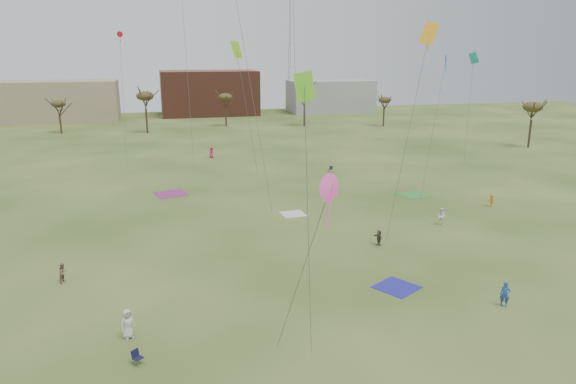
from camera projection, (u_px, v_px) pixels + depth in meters
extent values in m
plane|color=#2D4916|center=(333.00, 316.00, 35.38)|extent=(260.00, 260.00, 0.00)
imported|color=silver|center=(128.00, 324.00, 32.47)|extent=(1.10, 0.98, 1.89)
imported|color=#204593|center=(505.00, 294.00, 36.50)|extent=(0.78, 0.75, 1.80)
imported|color=#7C5E4F|center=(63.00, 273.00, 40.39)|extent=(0.88, 0.94, 1.53)
imported|color=#4D4137|center=(379.00, 238.00, 48.12)|extent=(0.52, 1.37, 1.45)
imported|color=orange|center=(491.00, 200.00, 60.10)|extent=(0.63, 1.03, 1.55)
imported|color=white|center=(442.00, 217.00, 53.69)|extent=(1.11, 1.11, 1.82)
imported|color=#BD2053|center=(211.00, 152.00, 87.82)|extent=(1.04, 0.97, 1.79)
cube|color=#27249E|center=(397.00, 287.00, 39.68)|extent=(3.84, 3.84, 0.03)
cube|color=silver|center=(293.00, 214.00, 57.57)|extent=(2.62, 2.62, 0.03)
cube|color=#932D75|center=(171.00, 194.00, 65.68)|extent=(4.46, 4.46, 0.03)
cube|color=green|center=(414.00, 195.00, 65.25)|extent=(3.86, 3.86, 0.03)
cube|color=#131434|center=(138.00, 358.00, 29.79)|extent=(0.70, 0.70, 0.04)
cube|color=#131434|center=(135.00, 353.00, 29.85)|extent=(0.47, 0.42, 0.44)
cube|color=#141D38|center=(330.00, 169.00, 77.45)|extent=(0.71, 0.71, 0.04)
cube|color=#141D38|center=(331.00, 168.00, 77.59)|extent=(0.46, 0.44, 0.44)
cube|color=#6BD024|center=(304.00, 87.00, 29.57)|extent=(0.82, 0.82, 1.61)
cube|color=#6BD024|center=(304.00, 97.00, 29.72)|extent=(0.08, 0.08, 1.45)
cylinder|color=#4C4C51|center=(308.00, 219.00, 29.50)|extent=(0.66, 3.97, 14.33)
cone|color=#F84EAF|center=(330.00, 188.00, 26.44)|extent=(1.47, 0.11, 1.47)
cube|color=#F84EAF|center=(330.00, 206.00, 26.68)|extent=(0.08, 0.08, 2.40)
cylinder|color=#4C4C51|center=(302.00, 272.00, 28.22)|extent=(2.41, 1.82, 9.64)
cube|color=orange|center=(429.00, 33.00, 44.46)|extent=(0.92, 0.92, 1.81)
cube|color=orange|center=(429.00, 41.00, 44.62)|extent=(0.08, 0.08, 1.63)
cylinder|color=#4C4C51|center=(407.00, 140.00, 45.62)|extent=(3.72, 1.49, 17.70)
cylinder|color=#4C4C51|center=(249.00, 79.00, 53.31)|extent=(3.64, 3.83, 27.11)
cone|color=#258DD5|center=(446.00, 57.00, 59.67)|extent=(1.17, 0.09, 1.17)
cube|color=#258DD5|center=(446.00, 64.00, 59.86)|extent=(0.08, 0.08, 1.92)
cylinder|color=#4C4C51|center=(433.00, 128.00, 59.78)|extent=(3.80, 3.13, 15.60)
cube|color=#A4F729|center=(236.00, 49.00, 67.59)|extent=(1.10, 1.10, 2.16)
cube|color=#A4F729|center=(237.00, 56.00, 67.79)|extent=(0.08, 0.08, 1.94)
cylinder|color=#4C4C51|center=(247.00, 113.00, 70.72)|extent=(2.80, 1.51, 16.46)
cone|color=#B31313|center=(120.00, 34.00, 77.26)|extent=(0.86, 0.06, 0.86)
cube|color=#B31313|center=(120.00, 38.00, 77.40)|extent=(0.08, 0.08, 1.40)
cylinder|color=#4C4C51|center=(123.00, 100.00, 76.95)|extent=(0.25, 5.76, 18.67)
cube|color=#189080|center=(474.00, 58.00, 78.58)|extent=(0.87, 0.87, 1.71)
cube|color=#189080|center=(473.00, 62.00, 78.74)|extent=(0.08, 0.08, 1.54)
cylinder|color=#4C4C51|center=(469.00, 111.00, 78.77)|extent=(2.27, 3.27, 15.27)
cylinder|color=#4C4C51|center=(187.00, 71.00, 73.27)|extent=(0.34, 4.78, 27.11)
cylinder|color=#3A2B1E|center=(60.00, 123.00, 113.73)|extent=(0.40, 0.40, 4.32)
ellipsoid|color=#473D1E|center=(58.00, 104.00, 112.65)|extent=(3.02, 3.02, 1.58)
cylinder|color=#3A2B1E|center=(147.00, 120.00, 114.17)|extent=(0.40, 0.40, 5.40)
ellipsoid|color=#473D1E|center=(145.00, 96.00, 112.83)|extent=(3.78, 3.78, 1.98)
cylinder|color=#3A2B1E|center=(226.00, 117.00, 124.21)|extent=(0.40, 0.40, 4.68)
ellipsoid|color=#473D1E|center=(225.00, 97.00, 123.04)|extent=(3.28, 3.28, 1.72)
cylinder|color=#3A2B1E|center=(304.00, 115.00, 124.71)|extent=(0.40, 0.40, 5.28)
ellipsoid|color=#473D1E|center=(304.00, 93.00, 123.40)|extent=(3.70, 3.70, 1.94)
cylinder|color=#3A2B1E|center=(384.00, 117.00, 124.50)|extent=(0.40, 0.40, 4.20)
ellipsoid|color=#473D1E|center=(384.00, 100.00, 123.45)|extent=(2.94, 2.94, 1.54)
cylinder|color=#3A2B1E|center=(530.00, 134.00, 96.87)|extent=(0.40, 0.40, 5.04)
ellipsoid|color=#473D1E|center=(533.00, 107.00, 95.61)|extent=(3.53, 3.53, 1.85)
cube|color=#937F60|center=(52.00, 101.00, 133.32)|extent=(32.00, 14.00, 10.00)
cube|color=brown|center=(209.00, 93.00, 147.36)|extent=(26.00, 16.00, 12.00)
cube|color=gray|center=(330.00, 96.00, 154.29)|extent=(24.00, 12.00, 9.00)
cylinder|color=#9EA3A8|center=(294.00, 45.00, 154.93)|extent=(0.16, 0.16, 38.00)
cylinder|color=#9EA3A8|center=(289.00, 45.00, 155.33)|extent=(0.16, 0.16, 38.00)
cylinder|color=#9EA3A8|center=(290.00, 45.00, 153.87)|extent=(0.16, 0.16, 38.00)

